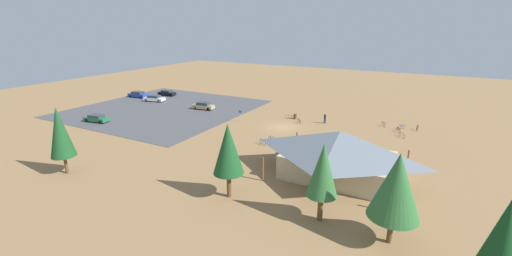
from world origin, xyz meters
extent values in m
plane|color=#937047|center=(0.00, 0.00, 0.00)|extent=(160.00, 160.00, 0.00)
cube|color=#4C4C51|center=(26.84, -0.23, 0.03)|extent=(33.18, 33.63, 0.05)
cube|color=#C6B28E|center=(-13.00, 14.29, 1.38)|extent=(11.63, 7.85, 2.76)
pyramid|color=slate|center=(-13.00, 14.29, 4.08)|extent=(14.22, 10.45, 2.65)
cylinder|color=brown|center=(-19.92, 9.26, 1.38)|extent=(0.20, 0.20, 2.76)
cylinder|color=brown|center=(-6.09, 9.26, 1.38)|extent=(0.20, 0.20, 2.76)
cylinder|color=brown|center=(-19.92, 19.32, 1.38)|extent=(0.20, 0.20, 2.76)
cylinder|color=brown|center=(-6.09, 19.32, 1.38)|extent=(0.20, 0.20, 2.76)
cylinder|color=brown|center=(0.22, -5.89, 0.45)|extent=(0.60, 0.60, 0.90)
cylinder|color=#99999E|center=(8.05, 0.71, 1.10)|extent=(0.08, 0.08, 2.20)
cube|color=#1959B2|center=(8.05, 0.71, 1.90)|extent=(0.56, 0.04, 0.40)
cone|color=#14421E|center=(-26.09, 27.72, 4.84)|extent=(2.46, 2.46, 5.31)
cylinder|color=brown|center=(-4.73, 24.07, 1.31)|extent=(0.46, 0.46, 2.62)
cone|color=#194C23|center=(-4.73, 24.07, 5.14)|extent=(3.04, 3.04, 5.05)
cylinder|color=brown|center=(-14.07, 23.76, 1.24)|extent=(0.48, 0.48, 2.48)
cone|color=#2D6633|center=(-14.07, 23.76, 4.85)|extent=(2.72, 2.72, 4.74)
cylinder|color=brown|center=(14.90, 28.48, 1.08)|extent=(0.34, 0.34, 2.16)
cone|color=#194C23|center=(14.90, 28.48, 5.07)|extent=(2.71, 2.71, 5.82)
cylinder|color=brown|center=(-19.91, 24.17, 1.18)|extent=(0.42, 0.42, 2.36)
cone|color=#2D6633|center=(-19.91, 24.17, 5.01)|extent=(3.96, 3.96, 5.29)
torus|color=black|center=(-1.91, 7.35, 0.33)|extent=(0.64, 0.25, 0.66)
torus|color=black|center=(-0.95, 7.02, 0.33)|extent=(0.64, 0.25, 0.66)
cylinder|color=black|center=(-1.43, 7.18, 0.44)|extent=(0.89, 0.33, 0.04)
cylinder|color=black|center=(-1.61, 7.24, 0.54)|extent=(0.04, 0.04, 0.42)
cube|color=black|center=(-1.61, 7.24, 0.75)|extent=(0.22, 0.14, 0.05)
cylinder|color=black|center=(-1.05, 7.05, 0.55)|extent=(0.04, 0.04, 0.43)
cylinder|color=black|center=(-1.05, 7.05, 0.76)|extent=(0.19, 0.46, 0.03)
torus|color=black|center=(-20.07, -9.52, 0.38)|extent=(0.13, 0.76, 0.76)
torus|color=black|center=(-19.95, -8.55, 0.38)|extent=(0.13, 0.76, 0.76)
cylinder|color=#722D9E|center=(-20.01, -9.04, 0.50)|extent=(0.14, 0.90, 0.04)
cylinder|color=#722D9E|center=(-20.04, -9.21, 0.58)|extent=(0.04, 0.04, 0.40)
cube|color=black|center=(-20.04, -9.21, 0.78)|extent=(0.10, 0.21, 0.05)
cylinder|color=#722D9E|center=(-19.97, -8.65, 0.63)|extent=(0.04, 0.04, 0.50)
cylinder|color=black|center=(-19.97, -8.65, 0.88)|extent=(0.48, 0.09, 0.03)
torus|color=black|center=(0.56, -5.66, 0.32)|extent=(0.64, 0.17, 0.65)
torus|color=black|center=(1.60, -5.45, 0.32)|extent=(0.64, 0.17, 0.65)
cylinder|color=silver|center=(1.08, -5.56, 0.43)|extent=(0.96, 0.23, 0.04)
cylinder|color=silver|center=(0.89, -5.60, 0.51)|extent=(0.04, 0.04, 0.37)
cube|color=black|center=(0.89, -5.60, 0.70)|extent=(0.21, 0.12, 0.05)
cylinder|color=silver|center=(1.50, -5.47, 0.55)|extent=(0.04, 0.04, 0.46)
cylinder|color=black|center=(1.50, -5.47, 0.78)|extent=(0.13, 0.48, 0.03)
torus|color=black|center=(-17.16, -7.02, 0.33)|extent=(0.31, 0.62, 0.66)
torus|color=black|center=(-17.62, -6.02, 0.33)|extent=(0.31, 0.62, 0.66)
cylinder|color=red|center=(-17.39, -6.52, 0.44)|extent=(0.46, 0.93, 0.04)
cylinder|color=red|center=(-17.30, -6.70, 0.53)|extent=(0.04, 0.04, 0.40)
cube|color=black|center=(-17.30, -6.70, 0.73)|extent=(0.16, 0.22, 0.05)
cylinder|color=red|center=(-17.57, -6.12, 0.53)|extent=(0.04, 0.04, 0.40)
cylinder|color=black|center=(-17.57, -6.12, 0.73)|extent=(0.45, 0.23, 0.03)
torus|color=black|center=(-14.54, -9.21, 0.36)|extent=(0.37, 0.66, 0.72)
torus|color=black|center=(-15.01, -8.31, 0.36)|extent=(0.37, 0.66, 0.72)
cylinder|color=#197A7F|center=(-14.77, -8.76, 0.48)|extent=(0.47, 0.85, 0.04)
cylinder|color=#197A7F|center=(-14.69, -8.92, 0.57)|extent=(0.04, 0.04, 0.42)
cube|color=black|center=(-14.69, -8.92, 0.78)|extent=(0.16, 0.21, 0.05)
cylinder|color=#197A7F|center=(-14.96, -8.40, 0.57)|extent=(0.04, 0.04, 0.42)
cylinder|color=black|center=(-14.96, -8.40, 0.79)|extent=(0.44, 0.25, 0.03)
torus|color=black|center=(-1.21, 9.39, 0.34)|extent=(0.61, 0.39, 0.69)
torus|color=black|center=(-0.37, 8.88, 0.34)|extent=(0.61, 0.39, 0.69)
cylinder|color=orange|center=(-0.79, 9.13, 0.46)|extent=(0.78, 0.50, 0.04)
cylinder|color=orange|center=(-0.94, 9.23, 0.52)|extent=(0.04, 0.04, 0.36)
cube|color=black|center=(-0.94, 9.23, 0.70)|extent=(0.21, 0.17, 0.05)
cylinder|color=orange|center=(-0.46, 8.93, 0.55)|extent=(0.04, 0.04, 0.42)
cylinder|color=black|center=(-0.46, 8.93, 0.76)|extent=(0.28, 0.43, 0.03)
torus|color=black|center=(-1.01, -4.15, 0.32)|extent=(0.48, 0.48, 0.64)
torus|color=black|center=(-1.71, -3.44, 0.32)|extent=(0.48, 0.48, 0.64)
cylinder|color=#1E7F38|center=(-1.36, -3.80, 0.43)|extent=(0.67, 0.68, 0.04)
cylinder|color=#1E7F38|center=(-1.24, -3.92, 0.52)|extent=(0.04, 0.04, 0.41)
cube|color=black|center=(-1.24, -3.92, 0.73)|extent=(0.20, 0.20, 0.05)
cylinder|color=#1E7F38|center=(-1.64, -3.51, 0.52)|extent=(0.04, 0.04, 0.39)
cylinder|color=black|center=(-1.64, -3.51, 0.72)|extent=(0.36, 0.36, 0.03)
torus|color=black|center=(-18.49, -3.60, 0.32)|extent=(0.42, 0.54, 0.65)
torus|color=black|center=(-17.82, -4.48, 0.32)|extent=(0.42, 0.54, 0.65)
cylinder|color=yellow|center=(-18.15, -4.04, 0.43)|extent=(0.64, 0.83, 0.04)
cylinder|color=yellow|center=(-18.27, -3.88, 0.52)|extent=(0.04, 0.04, 0.40)
cube|color=black|center=(-18.27, -3.88, 0.72)|extent=(0.19, 0.21, 0.05)
cylinder|color=yellow|center=(-17.89, -4.39, 0.52)|extent=(0.04, 0.04, 0.39)
cylinder|color=black|center=(-17.89, -4.39, 0.71)|extent=(0.40, 0.32, 0.03)
torus|color=black|center=(-17.98, -8.93, 0.32)|extent=(0.40, 0.56, 0.65)
torus|color=black|center=(-17.44, -8.14, 0.32)|extent=(0.40, 0.56, 0.65)
cylinder|color=#2347B7|center=(-17.71, -8.53, 0.43)|extent=(0.53, 0.75, 0.04)
cylinder|color=#2347B7|center=(-17.81, -8.68, 0.51)|extent=(0.04, 0.04, 0.37)
cube|color=black|center=(-17.81, -8.68, 0.70)|extent=(0.18, 0.21, 0.05)
cylinder|color=#2347B7|center=(-17.49, -8.22, 0.54)|extent=(0.04, 0.04, 0.42)
cylinder|color=black|center=(-17.49, -8.22, 0.75)|extent=(0.41, 0.30, 0.03)
cube|color=white|center=(33.51, -4.09, 0.58)|extent=(4.94, 2.84, 0.63)
cube|color=#2D3842|center=(33.51, -4.09, 1.16)|extent=(2.90, 2.17, 0.53)
cylinder|color=black|center=(34.86, -2.94, 0.37)|extent=(0.67, 0.36, 0.64)
cylinder|color=black|center=(35.23, -4.54, 0.37)|extent=(0.67, 0.36, 0.64)
cylinder|color=black|center=(31.78, -3.64, 0.37)|extent=(0.67, 0.36, 0.64)
cylinder|color=black|center=(32.15, -5.24, 0.37)|extent=(0.67, 0.36, 0.64)
cube|color=#1E42B2|center=(40.01, -5.36, 0.61)|extent=(4.84, 2.29, 0.69)
cube|color=#2D3842|center=(40.01, -5.36, 1.21)|extent=(2.76, 1.89, 0.52)
cylinder|color=black|center=(41.52, -4.39, 0.37)|extent=(0.66, 0.27, 0.64)
cylinder|color=black|center=(41.67, -6.06, 0.37)|extent=(0.66, 0.27, 0.64)
cylinder|color=black|center=(38.34, -4.67, 0.37)|extent=(0.66, 0.27, 0.64)
cylinder|color=black|center=(38.49, -6.33, 0.37)|extent=(0.66, 0.27, 0.64)
cube|color=#1E6B3D|center=(30.46, 12.88, 0.58)|extent=(4.68, 2.50, 0.62)
cube|color=#2D3842|center=(30.46, 12.88, 1.12)|extent=(2.71, 1.97, 0.46)
cylinder|color=black|center=(31.83, 13.91, 0.37)|extent=(0.67, 0.32, 0.64)
cylinder|color=black|center=(32.08, 12.32, 0.37)|extent=(0.67, 0.32, 0.64)
cylinder|color=black|center=(28.84, 13.44, 0.37)|extent=(0.67, 0.32, 0.64)
cylinder|color=black|center=(29.09, 11.85, 0.37)|extent=(0.67, 0.32, 0.64)
cube|color=tan|center=(19.28, -3.45, 0.62)|extent=(4.62, 2.32, 0.70)
cube|color=#2D3842|center=(19.28, -3.45, 1.25)|extent=(2.66, 1.85, 0.56)
cylinder|color=black|center=(20.68, -2.49, 0.37)|extent=(0.66, 0.30, 0.64)
cylinder|color=black|center=(20.88, -4.00, 0.37)|extent=(0.66, 0.30, 0.64)
cylinder|color=black|center=(17.69, -2.89, 0.37)|extent=(0.66, 0.30, 0.64)
cylinder|color=black|center=(17.89, -4.40, 0.37)|extent=(0.66, 0.30, 0.64)
cube|color=black|center=(35.39, -10.20, 0.59)|extent=(4.37, 2.12, 0.65)
cube|color=#2D3842|center=(35.39, -10.20, 1.17)|extent=(2.50, 1.73, 0.50)
cylinder|color=black|center=(36.74, -9.31, 0.37)|extent=(0.66, 0.28, 0.64)
cylinder|color=black|center=(36.89, -10.80, 0.37)|extent=(0.66, 0.28, 0.64)
cylinder|color=black|center=(33.89, -9.59, 0.37)|extent=(0.66, 0.28, 0.64)
cylinder|color=black|center=(34.03, -11.08, 0.37)|extent=(0.66, 0.28, 0.64)
cube|color=#2D3347|center=(-4.74, 8.89, 0.42)|extent=(0.39, 0.40, 0.83)
cylinder|color=silver|center=(-4.74, 8.89, 1.18)|extent=(0.36, 0.36, 0.69)
sphere|color=tan|center=(-4.74, 8.89, 1.65)|extent=(0.24, 0.24, 0.24)
cube|color=#2D3347|center=(-5.44, -5.67, 0.47)|extent=(0.39, 0.36, 0.93)
cylinder|color=black|center=(-5.44, -5.67, 1.25)|extent=(0.36, 0.36, 0.63)
sphere|color=tan|center=(-5.44, -5.67, 1.68)|extent=(0.24, 0.24, 0.24)
camera|label=1|loc=(-21.23, 48.87, 16.60)|focal=23.12mm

